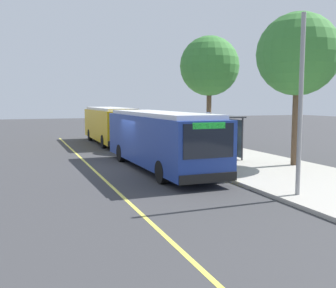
{
  "coord_description": "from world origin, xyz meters",
  "views": [
    {
      "loc": [
        20.28,
        -5.65,
        3.53
      ],
      "look_at": [
        1.79,
        1.28,
        1.36
      ],
      "focal_mm": 42.37,
      "sensor_mm": 36.0,
      "label": 1
    }
  ],
  "objects_px": {
    "waiting_bench": "(225,150)",
    "route_sign_post": "(208,131)",
    "transit_bus_main": "(159,138)",
    "transit_bus_second": "(110,124)",
    "pedestrian_commuter": "(189,139)"
  },
  "relations": [
    {
      "from": "pedestrian_commuter",
      "to": "waiting_bench",
      "type": "bearing_deg",
      "value": 26.07
    },
    {
      "from": "transit_bus_main",
      "to": "route_sign_post",
      "type": "bearing_deg",
      "value": 77.39
    },
    {
      "from": "transit_bus_main",
      "to": "route_sign_post",
      "type": "height_order",
      "value": "same"
    },
    {
      "from": "route_sign_post",
      "to": "pedestrian_commuter",
      "type": "height_order",
      "value": "route_sign_post"
    },
    {
      "from": "transit_bus_main",
      "to": "pedestrian_commuter",
      "type": "distance_m",
      "value": 5.28
    },
    {
      "from": "transit_bus_second",
      "to": "route_sign_post",
      "type": "xyz_separation_m",
      "value": [
        13.62,
        2.22,
        0.34
      ]
    },
    {
      "from": "waiting_bench",
      "to": "route_sign_post",
      "type": "relative_size",
      "value": 0.57
    },
    {
      "from": "transit_bus_main",
      "to": "transit_bus_second",
      "type": "distance_m",
      "value": 13.07
    },
    {
      "from": "route_sign_post",
      "to": "pedestrian_commuter",
      "type": "bearing_deg",
      "value": 169.02
    },
    {
      "from": "waiting_bench",
      "to": "transit_bus_second",
      "type": "bearing_deg",
      "value": -159.45
    },
    {
      "from": "waiting_bench",
      "to": "route_sign_post",
      "type": "height_order",
      "value": "route_sign_post"
    },
    {
      "from": "waiting_bench",
      "to": "pedestrian_commuter",
      "type": "relative_size",
      "value": 0.95
    },
    {
      "from": "transit_bus_second",
      "to": "waiting_bench",
      "type": "xyz_separation_m",
      "value": [
        11.56,
        4.33,
        -0.98
      ]
    },
    {
      "from": "transit_bus_main",
      "to": "pedestrian_commuter",
      "type": "height_order",
      "value": "transit_bus_main"
    },
    {
      "from": "transit_bus_main",
      "to": "route_sign_post",
      "type": "relative_size",
      "value": 3.91
    }
  ]
}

